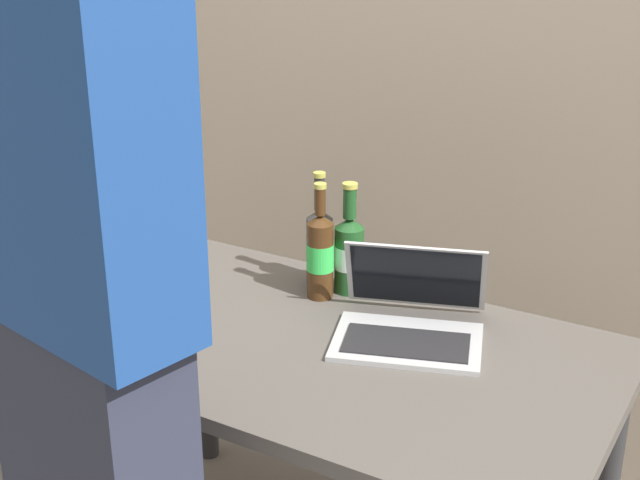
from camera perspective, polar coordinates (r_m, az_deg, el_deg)
name	(u,v)px	position (r m, az deg, el deg)	size (l,w,h in m)	color
desk	(322,380)	(2.07, 0.10, -9.05)	(1.33, 0.77, 0.71)	#56514C
laptop	(410,317)	(2.06, 5.86, -4.99)	(0.42, 0.41, 0.19)	#B7BABC
beer_bottle_dark	(320,254)	(2.20, 0.01, -0.90)	(0.07, 0.07, 0.30)	#472B14
beer_bottle_green	(349,252)	(2.24, 1.90, -0.76)	(0.08, 0.08, 0.29)	#1E5123
beer_bottle_brown	(319,244)	(2.28, -0.03, -0.24)	(0.07, 0.07, 0.30)	#333333
person_figure	(82,326)	(1.56, -15.14, -5.38)	(0.48, 0.32, 1.92)	#2D3347
back_wall	(479,33)	(2.63, 10.25, 13.07)	(6.00, 0.10, 2.60)	tan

